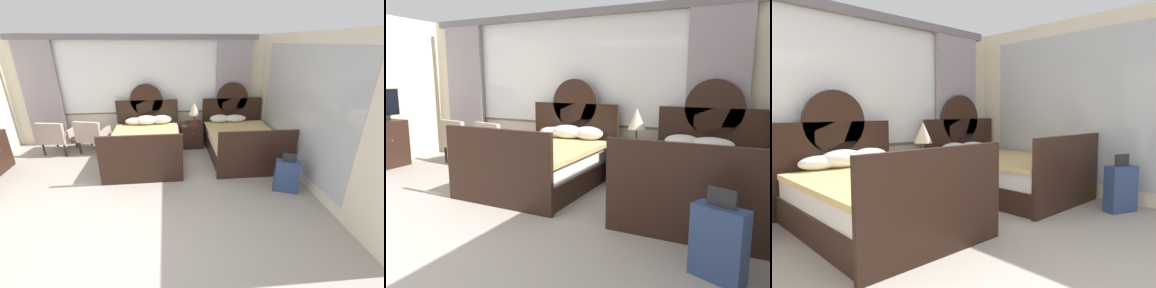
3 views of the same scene
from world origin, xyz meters
The scene contains 9 objects.
wall_back_window centered at (0.00, 4.06, 1.44)m, with size 6.41×0.22×2.70m.
bed_near_window centered at (0.15, 2.88, 0.35)m, with size 1.56×2.14×1.56m.
bed_near_mirror centered at (2.36, 2.87, 0.34)m, with size 1.56×2.14×1.56m.
nightstand_between_beds centered at (1.25, 3.52, 0.30)m, with size 0.53×0.56×0.60m.
table_lamp_on_nightstand centered at (1.33, 3.55, 0.97)m, with size 0.27×0.27×0.53m.
book_on_nightstand centered at (1.32, 3.42, 0.62)m, with size 0.18×0.26×0.03m.
armchair_by_window_left centered at (-1.17, 3.40, 0.44)m, with size 0.75×0.75×0.82m.
armchair_by_window_centre centered at (-2.00, 3.40, 0.44)m, with size 0.72×0.72×0.82m.
suitcase_on_floor centered at (2.74, 1.25, 0.30)m, with size 0.45×0.31×0.74m.
Camera 2 is at (2.95, -1.61, 1.56)m, focal length 34.06 mm.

